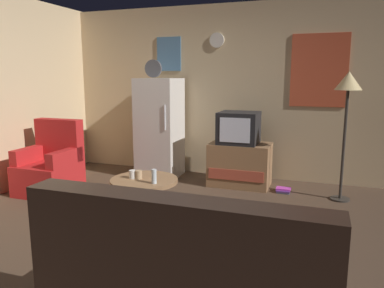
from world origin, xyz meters
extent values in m
plane|color=#4C3828|center=(0.00, 0.00, 0.00)|extent=(12.00, 12.00, 0.00)
cube|color=#D1B284|center=(0.00, 2.45, 1.29)|extent=(5.20, 0.10, 2.58)
cube|color=#C64C2D|center=(1.36, 2.39, 1.61)|extent=(0.76, 0.02, 1.00)
cube|color=teal|center=(-0.89, 2.39, 1.87)|extent=(0.40, 0.02, 0.52)
cylinder|color=silver|center=(-0.11, 2.39, 2.06)|extent=(0.22, 0.03, 0.22)
cube|color=silver|center=(-0.89, 2.01, 0.75)|extent=(0.60, 0.60, 1.50)
cylinder|color=silver|center=(-0.67, 1.71, 0.95)|extent=(0.02, 0.02, 0.36)
cylinder|color=#4C4C51|center=(-0.94, 1.93, 1.64)|extent=(0.26, 0.04, 0.26)
cube|color=#8E6642|center=(0.38, 1.91, 0.30)|extent=(0.84, 0.52, 0.60)
cube|color=#AD4733|center=(0.38, 1.65, 0.21)|extent=(0.76, 0.01, 0.14)
cube|color=black|center=(0.36, 1.91, 0.82)|extent=(0.54, 0.50, 0.44)
cube|color=silver|center=(0.36, 1.66, 0.82)|extent=(0.41, 0.01, 0.33)
cylinder|color=#332D28|center=(1.71, 1.70, 0.01)|extent=(0.24, 0.24, 0.02)
cylinder|color=#332D28|center=(1.71, 1.70, 0.70)|extent=(0.04, 0.04, 1.40)
cone|color=#F2D18C|center=(1.71, 1.70, 1.48)|extent=(0.32, 0.32, 0.22)
cylinder|color=#8E6642|center=(-0.31, 0.31, 0.02)|extent=(0.72, 0.72, 0.04)
cylinder|color=#8E6642|center=(-0.31, 0.31, 0.23)|extent=(0.24, 0.24, 0.41)
cylinder|color=#8E6642|center=(-0.31, 0.31, 0.43)|extent=(0.72, 0.72, 0.04)
cylinder|color=silver|center=(-0.14, 0.18, 0.53)|extent=(0.05, 0.05, 0.15)
cylinder|color=silver|center=(-0.44, 0.28, 0.50)|extent=(0.08, 0.08, 0.09)
cylinder|color=tan|center=(-0.37, 0.29, 0.50)|extent=(0.08, 0.08, 0.09)
cube|color=red|center=(-1.93, 0.72, 0.20)|extent=(0.68, 0.68, 0.40)
cube|color=red|center=(-1.93, 0.98, 0.68)|extent=(0.68, 0.16, 0.56)
cube|color=red|center=(-2.21, 0.72, 0.50)|extent=(0.12, 0.60, 0.20)
cube|color=red|center=(-1.65, 0.72, 0.50)|extent=(0.12, 0.60, 0.20)
cube|color=black|center=(0.73, -1.44, 0.66)|extent=(1.70, 0.20, 0.52)
cube|color=#7B8FB4|center=(1.01, 1.77, 0.01)|extent=(0.17, 0.17, 0.02)
cube|color=#5D3788|center=(1.01, 1.77, 0.03)|extent=(0.18, 0.18, 0.02)
cube|color=#C942BF|center=(1.01, 1.77, 0.05)|extent=(0.19, 0.13, 0.02)
camera|label=1|loc=(1.44, -3.14, 1.54)|focal=34.80mm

